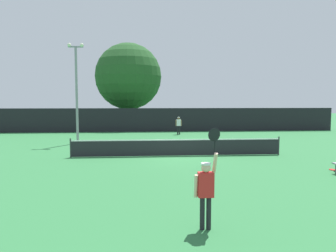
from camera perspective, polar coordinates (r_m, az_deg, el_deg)
The scene contains 12 objects.
ground_plane at distance 18.08m, azimuth 1.71°, elevation -5.46°, with size 120.00×120.00×0.00m, color #2D723D.
tennis_net at distance 18.00m, azimuth 1.71°, elevation -3.85°, with size 12.08×0.08×1.07m.
perimeter_fence at distance 32.38m, azimuth -1.08°, elevation 1.13°, with size 36.51×0.12×2.42m, color black.
player_serving at distance 7.80m, azimuth 6.94°, elevation -10.69°, with size 0.68×0.39×2.49m.
player_receiving at distance 29.55m, azimuth 1.94°, elevation 0.41°, with size 0.57×0.24×1.65m.
tennis_ball at distance 19.02m, azimuth 7.91°, elevation -4.90°, with size 0.07×0.07×0.07m, color #CCE033.
spare_racket at distance 16.26m, azimuth 27.80°, elevation -7.04°, with size 0.28×0.52×0.04m.
light_pole at distance 24.28m, azimuth -16.30°, elevation 6.96°, with size 1.18×0.28×7.38m.
large_tree at distance 37.65m, azimuth -7.22°, elevation 8.91°, with size 7.78×7.78×9.93m.
parked_car_near at distance 41.58m, azimuth -13.14°, elevation 1.16°, with size 2.39×4.40×1.69m.
parked_car_mid at distance 38.08m, azimuth -7.01°, elevation 0.95°, with size 2.49×4.43×1.69m.
parked_car_far at distance 41.83m, azimuth 6.32°, elevation 1.28°, with size 2.33×4.37×1.69m.
Camera 1 is at (-1.94, -17.70, 3.14)m, focal length 33.52 mm.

